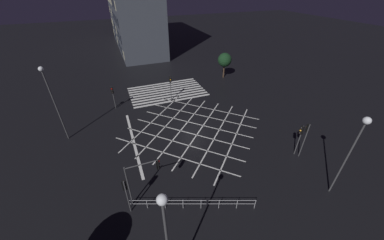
% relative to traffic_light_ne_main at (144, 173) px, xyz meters
% --- Properties ---
extents(ground_plane, '(200.00, 200.00, 0.00)m').
position_rel_traffic_light_ne_main_xyz_m(ground_plane, '(-7.43, -8.52, -3.19)').
color(ground_plane, black).
extents(road_markings, '(18.83, 24.89, 0.01)m').
position_rel_traffic_light_ne_main_xyz_m(road_markings, '(-7.10, -16.16, -3.18)').
color(road_markings, silver).
rests_on(road_markings, ground_plane).
extents(traffic_light_ne_main, '(2.77, 0.36, 4.32)m').
position_rel_traffic_light_ne_main_xyz_m(traffic_light_ne_main, '(0.00, 0.00, 0.00)').
color(traffic_light_ne_main, '#424244').
rests_on(traffic_light_ne_main, ground_plane).
extents(traffic_light_se_cross, '(0.36, 0.39, 3.45)m').
position_rel_traffic_light_ne_main_xyz_m(traffic_light_se_cross, '(1.30, -17.37, -0.72)').
color(traffic_light_se_cross, '#424244').
rests_on(traffic_light_se_cross, ground_plane).
extents(traffic_light_median_south, '(0.36, 0.39, 4.00)m').
position_rel_traffic_light_ne_main_xyz_m(traffic_light_median_south, '(-7.19, -16.93, -0.33)').
color(traffic_light_median_south, '#424244').
rests_on(traffic_light_median_south, ground_plane).
extents(traffic_light_nw_main, '(0.39, 0.36, 3.74)m').
position_rel_traffic_light_ne_main_xyz_m(traffic_light_nw_main, '(-16.06, 0.15, -0.51)').
color(traffic_light_nw_main, '#424244').
rests_on(traffic_light_nw_main, ground_plane).
extents(traffic_light_ne_cross, '(0.36, 0.39, 3.58)m').
position_rel_traffic_light_ne_main_xyz_m(traffic_light_ne_cross, '(1.62, 0.58, -0.62)').
color(traffic_light_ne_cross, '#424244').
rests_on(traffic_light_ne_cross, ground_plane).
extents(traffic_light_nw_cross, '(0.36, 0.39, 4.18)m').
position_rel_traffic_light_ne_main_xyz_m(traffic_light_nw_cross, '(-16.35, 0.51, -0.20)').
color(traffic_light_nw_cross, '#424244').
rests_on(traffic_light_nw_cross, ground_plane).
extents(street_lamp_east, '(0.58, 0.58, 7.96)m').
position_rel_traffic_light_ne_main_xyz_m(street_lamp_east, '(-15.49, 5.19, 2.79)').
color(street_lamp_east, '#424244').
rests_on(street_lamp_east, ground_plane).
extents(street_lamp_west, '(0.49, 0.49, 8.92)m').
position_rel_traffic_light_ne_main_xyz_m(street_lamp_west, '(-0.06, 6.99, 2.91)').
color(street_lamp_west, '#424244').
rests_on(street_lamp_west, ground_plane).
extents(street_lamp_far, '(0.50, 0.50, 8.95)m').
position_rel_traffic_light_ne_main_xyz_m(street_lamp_far, '(7.28, -12.01, 2.99)').
color(street_lamp_far, '#424244').
rests_on(street_lamp_far, ground_plane).
extents(street_tree_near, '(2.57, 2.57, 4.75)m').
position_rel_traffic_light_ne_main_xyz_m(street_tree_near, '(-19.46, -22.35, 0.26)').
color(street_tree_near, '#473323').
rests_on(street_tree_near, ground_plane).
extents(pedestrian_railing, '(9.78, 3.86, 1.05)m').
position_rel_traffic_light_ne_main_xyz_m(pedestrian_railing, '(-3.20, 2.28, -2.51)').
color(pedestrian_railing, '#B7B7BC').
rests_on(pedestrian_railing, ground_plane).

